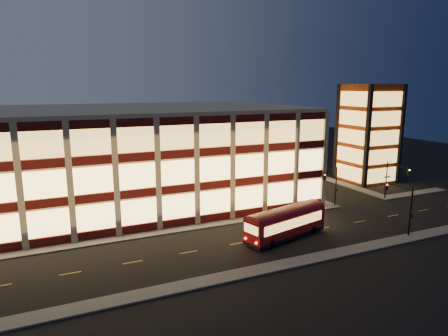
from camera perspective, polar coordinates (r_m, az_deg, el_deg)
name	(u,v)px	position (r m, az deg, el deg)	size (l,w,h in m)	color
ground	(188,231)	(50.12, -5.23, -9.02)	(200.00, 200.00, 0.00)	black
sidewalk_office_south	(162,232)	(50.16, -8.89, -9.00)	(54.00, 2.00, 0.15)	#514F4C
sidewalk_office_east	(275,183)	(74.41, 7.25, -2.12)	(2.00, 30.00, 0.15)	#514F4C
sidewalk_tower_south	(413,194)	(73.60, 25.37, -3.32)	(14.00, 2.00, 0.15)	#514F4C
sidewalk_tower_west	(323,177)	(80.61, 13.93, -1.30)	(2.00, 30.00, 0.15)	#514F4C
sidewalk_near	(233,275)	(39.04, 1.33, -15.09)	(100.00, 2.00, 0.15)	#514F4C
office_building	(133,154)	(63.37, -12.93, 1.90)	(50.45, 30.45, 14.50)	tan
stair_tower	(368,133)	(79.33, 19.90, 4.68)	(8.60, 8.60, 18.00)	#8C3814
traffic_signal_far	(332,181)	(59.79, 15.14, -1.85)	(3.79, 1.87, 6.00)	black
traffic_signal_right	(394,176)	(66.87, 23.11, -0.99)	(1.20, 4.37, 6.00)	black
traffic_signal_near	(401,200)	(52.86, 24.01, -4.20)	(0.32, 4.45, 6.00)	black
trolley_bus	(286,221)	(47.89, 8.80, -7.49)	(11.32, 5.34, 3.72)	maroon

